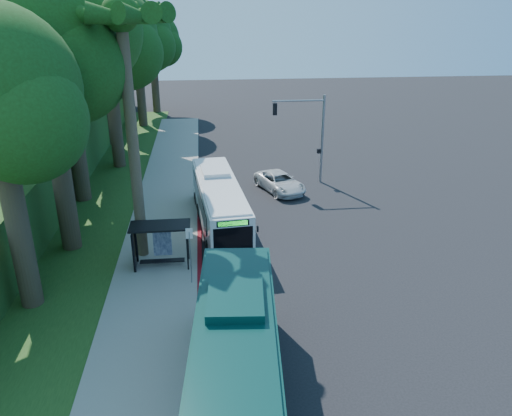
{
  "coord_description": "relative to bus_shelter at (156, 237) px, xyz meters",
  "views": [
    {
      "loc": [
        -4.52,
        -27.53,
        13.42
      ],
      "look_at": [
        -1.42,
        1.0,
        1.64
      ],
      "focal_mm": 35.0,
      "sensor_mm": 36.0,
      "label": 1
    }
  ],
  "objects": [
    {
      "name": "grass_verge",
      "position": [
        -5.74,
        7.86,
        -1.78
      ],
      "size": [
        8.0,
        70.0,
        0.06
      ],
      "primitive_type": "cube",
      "color": "#234719",
      "rests_on": "ground"
    },
    {
      "name": "ground",
      "position": [
        7.26,
        2.86,
        -1.81
      ],
      "size": [
        140.0,
        140.0,
        0.0
      ],
      "primitive_type": "plane",
      "color": "black",
      "rests_on": "ground"
    },
    {
      "name": "palm_tree",
      "position": [
        -0.94,
        1.36,
        10.57
      ],
      "size": [
        4.2,
        4.2,
        14.4
      ],
      "color": "#4C3F2D",
      "rests_on": "ground"
    },
    {
      "name": "stop_sign_pole",
      "position": [
        1.86,
        -2.14,
        0.28
      ],
      "size": [
        0.35,
        0.06,
        3.17
      ],
      "color": "gray",
      "rests_on": "ground"
    },
    {
      "name": "sidewalk",
      "position": [
        -0.04,
        2.86,
        -1.75
      ],
      "size": [
        4.5,
        70.0,
        0.12
      ],
      "primitive_type": "cube",
      "color": "gray",
      "rests_on": "ground"
    },
    {
      "name": "bus_shelter",
      "position": [
        0.0,
        0.0,
        0.0
      ],
      "size": [
        3.2,
        1.51,
        2.55
      ],
      "color": "black",
      "rests_on": "ground"
    },
    {
      "name": "teal_bus",
      "position": [
        3.47,
        -11.68,
        0.13
      ],
      "size": [
        3.95,
        13.5,
        3.97
      ],
      "rotation": [
        0.0,
        0.0,
        -0.08
      ],
      "color": "#08312C",
      "rests_on": "ground"
    },
    {
      "name": "tree_0",
      "position": [
        -5.14,
        2.84,
        9.4
      ],
      "size": [
        8.4,
        8.0,
        15.7
      ],
      "color": "#382B1E",
      "rests_on": "ground"
    },
    {
      "name": "tree_2",
      "position": [
        -4.64,
        18.84,
        8.67
      ],
      "size": [
        8.82,
        8.4,
        15.12
      ],
      "color": "#382B1E",
      "rests_on": "ground"
    },
    {
      "name": "pickup",
      "position": [
        8.47,
        11.15,
        -1.1
      ],
      "size": [
        3.94,
        5.58,
        1.41
      ],
      "primitive_type": "imported",
      "rotation": [
        0.0,
        0.0,
        0.35
      ],
      "color": "silver",
      "rests_on": "ground"
    },
    {
      "name": "tree_5",
      "position": [
        -3.16,
        42.84,
        7.16
      ],
      "size": [
        7.35,
        7.0,
        12.86
      ],
      "color": "#382B1E",
      "rests_on": "ground"
    },
    {
      "name": "tree_3",
      "position": [
        -6.62,
        26.84,
        10.17
      ],
      "size": [
        10.08,
        9.6,
        17.28
      ],
      "color": "#382B1E",
      "rests_on": "ground"
    },
    {
      "name": "traffic_signal_pole",
      "position": [
        11.04,
        12.86,
        2.62
      ],
      "size": [
        4.1,
        0.3,
        7.0
      ],
      "color": "gray",
      "rests_on": "ground"
    },
    {
      "name": "tree_1",
      "position": [
        -6.12,
        10.84,
        10.92
      ],
      "size": [
        10.5,
        10.0,
        18.26
      ],
      "color": "#382B1E",
      "rests_on": "ground"
    },
    {
      "name": "white_bus",
      "position": [
        3.58,
        4.86,
        -0.15
      ],
      "size": [
        3.46,
        11.58,
        3.4
      ],
      "rotation": [
        0.0,
        0.0,
        0.09
      ],
      "color": "silver",
      "rests_on": "ground"
    },
    {
      "name": "red_curb",
      "position": [
        2.26,
        -1.14,
        -1.74
      ],
      "size": [
        0.25,
        30.0,
        0.13
      ],
      "primitive_type": "cube",
      "color": "maroon",
      "rests_on": "ground"
    },
    {
      "name": "tree_4",
      "position": [
        -4.14,
        34.84,
        7.92
      ],
      "size": [
        8.4,
        8.0,
        14.14
      ],
      "color": "#382B1E",
      "rests_on": "ground"
    }
  ]
}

